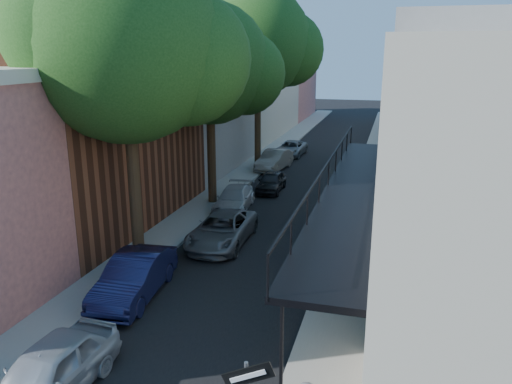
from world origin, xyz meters
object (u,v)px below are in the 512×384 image
Objects in this scene: parked_car_a at (48,372)px; oak_mid at (218,66)px; parked_car_b at (134,277)px; parked_car_e at (271,182)px; parked_car_d at (234,199)px; parked_car_g at (291,148)px; parked_car_c at (222,229)px; parked_car_f at (274,160)px; oak_near at (140,48)px; oak_far at (265,44)px.

oak_mid is at bearing 98.21° from parked_car_a.
oak_mid reaches higher than parked_car_a.
oak_mid reaches higher than parked_car_b.
parked_car_a is 18.71m from parked_car_e.
oak_mid is at bearing 89.36° from parked_car_b.
parked_car_d is at bearing 94.41° from parked_car_a.
parked_car_g is at bearing 84.43° from parked_car_b.
parked_car_b is at bearing -85.64° from oak_mid.
parked_car_c is (2.02, -5.54, -6.42)m from oak_mid.
parked_car_e is at bearing -71.19° from parked_car_f.
oak_near is 2.88× the size of parked_car_a.
parked_car_d is (-0.95, 4.57, -0.06)m from parked_car_c.
oak_mid is 7.42m from parked_car_e.
parked_car_c is 1.12× the size of parked_car_f.
parked_car_d is at bearing -42.44° from oak_mid.
parked_car_f is (0.92, 8.26, -6.38)m from oak_mid.
parked_car_b is 1.28× the size of parked_car_e.
parked_car_b is 1.07× the size of parked_car_d.
parked_car_a is at bearing -86.03° from parked_car_g.
parked_car_c is 8.51m from parked_car_e.
parked_car_f is (0.10, 18.99, -0.03)m from parked_car_b.
parked_car_e is (1.20, 13.70, -0.14)m from parked_car_b.
oak_near is 8.01m from oak_mid.
oak_near is 2.81× the size of parked_car_g.
oak_far reaches higher than oak_mid.
oak_near is 2.80× the size of parked_car_f.
parked_car_g is (-0.01, 14.25, -0.01)m from parked_car_d.
parked_car_d is (1.00, -10.01, -7.68)m from oak_far.
parked_car_g is (1.00, 21.25, -7.31)m from oak_near.
parked_car_b is (0.77, -2.76, -7.18)m from oak_near.
parked_car_a is at bearing -86.99° from oak_far.
parked_car_f is at bearing -42.28° from oak_far.
parked_car_a is (1.37, -15.73, -6.38)m from oak_mid.
parked_car_a reaches higher than parked_car_f.
oak_mid reaches higher than parked_car_c.
parked_car_d is 0.97× the size of parked_car_f.
parked_car_d is at bearing -84.29° from oak_far.
parked_car_e is (2.02, 2.97, -6.49)m from oak_mid.
parked_car_g is at bearing 76.84° from oak_far.
parked_car_a is 0.97× the size of parked_car_f.
oak_mid is 2.50× the size of parked_car_f.
oak_mid is 2.40× the size of parked_car_b.
oak_mid is 6.64m from parked_car_d.
parked_car_a is 1.20× the size of parked_car_e.
oak_mid reaches higher than parked_car_f.
parked_car_f is at bearing 93.63° from parked_car_c.
oak_mid is 2.23× the size of parked_car_c.
parked_car_e is at bearing 55.79° from oak_mid.
parked_car_b reaches higher than parked_car_e.
oak_near is at bearing -89.36° from parked_car_g.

